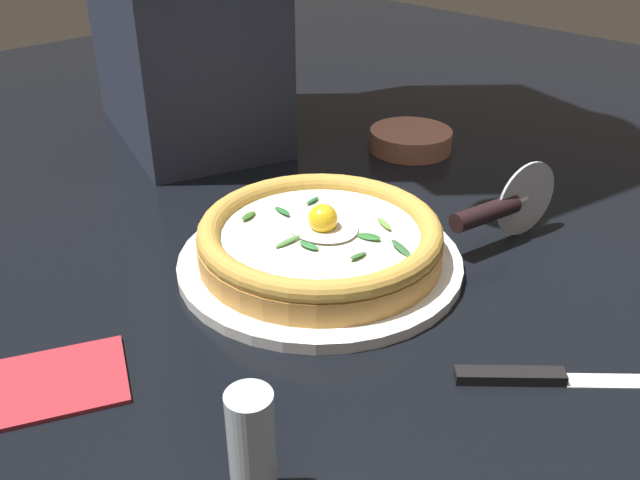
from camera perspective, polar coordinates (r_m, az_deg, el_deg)
The scene contains 8 objects.
ground_plane at distance 0.75m, azimuth 2.69°, elevation -3.10°, with size 2.40×2.40×0.03m, color black.
pizza_plate at distance 0.74m, azimuth 0.00°, elevation -1.76°, with size 0.31×0.31×0.01m, color white.
pizza at distance 0.72m, azimuth 0.01°, elevation 0.18°, with size 0.26×0.26×0.06m.
side_bowl at distance 1.04m, azimuth 7.58°, elevation 8.29°, with size 0.12×0.12×0.03m, color #B8735B.
pizza_cutter at distance 0.79m, azimuth 14.89°, elevation 2.62°, with size 0.04×0.15×0.09m.
table_knife at distance 0.62m, azimuth 18.86°, elevation -10.82°, with size 0.18×0.18×0.01m.
folded_napkin at distance 0.63m, azimuth -22.38°, elevation -11.04°, with size 0.14×0.09×0.01m, color maroon.
pepper_shaker at distance 0.47m, azimuth -5.70°, elevation -16.99°, with size 0.03×0.03×0.09m, color silver.
Camera 1 is at (-0.43, 0.46, 0.39)m, focal length 38.30 mm.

